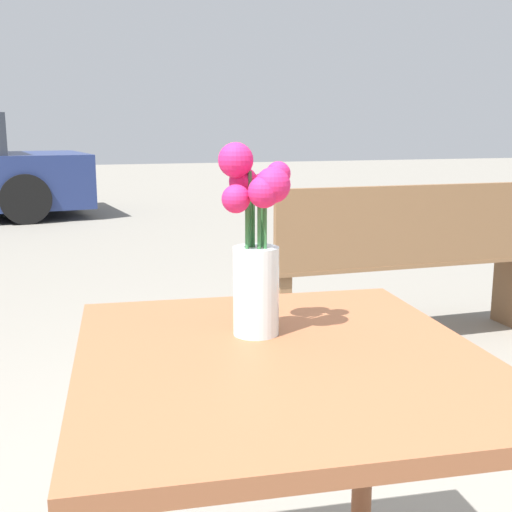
{
  "coord_description": "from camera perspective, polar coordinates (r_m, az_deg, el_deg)",
  "views": [
    {
      "loc": [
        -0.37,
        -1.0,
        1.12
      ],
      "look_at": [
        -0.01,
        0.11,
        0.89
      ],
      "focal_mm": 45.0,
      "sensor_mm": 36.0,
      "label": 1
    }
  ],
  "objects": [
    {
      "name": "bench_near",
      "position": [
        3.44,
        13.65,
        -0.2
      ],
      "size": [
        1.58,
        0.38,
        0.85
      ],
      "color": "brown",
      "rests_on": "ground_plane"
    },
    {
      "name": "table_front",
      "position": [
        1.19,
        2.25,
        -14.24
      ],
      "size": [
        0.79,
        0.85,
        0.74
      ],
      "color": "brown",
      "rests_on": "ground_plane"
    },
    {
      "name": "flower_vase",
      "position": [
        1.19,
        -0.04,
        0.46
      ],
      "size": [
        0.14,
        0.13,
        0.36
      ],
      "color": "silver",
      "rests_on": "table_front"
    }
  ]
}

